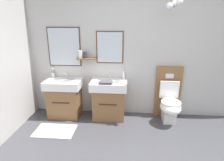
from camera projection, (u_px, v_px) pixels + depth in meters
name	position (u px, v px, depth m)	size (l,w,h in m)	color
wall_back	(145.00, 46.00, 3.46)	(4.66, 0.55, 2.70)	#B7B5B2
bath_mat	(55.00, 131.00, 3.17)	(0.68, 0.44, 0.01)	#9E9993
vanity_sink_left	(65.00, 97.00, 3.62)	(0.68, 0.49, 0.73)	brown
tap_on_left_sink	(66.00, 74.00, 3.66)	(0.03, 0.13, 0.11)	silver
vanity_sink_right	(109.00, 98.00, 3.55)	(0.68, 0.49, 0.73)	brown
tap_on_right_sink	(110.00, 75.00, 3.60)	(0.03, 0.13, 0.11)	silver
toilet	(169.00, 101.00, 3.47)	(0.48, 0.62, 1.00)	brown
toothbrush_cup	(53.00, 74.00, 3.68)	(0.07, 0.07, 0.21)	silver
soap_dispenser	(124.00, 75.00, 3.57)	(0.06, 0.06, 0.18)	white
folded_hand_towel	(106.00, 82.00, 3.31)	(0.22, 0.16, 0.04)	#47474C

